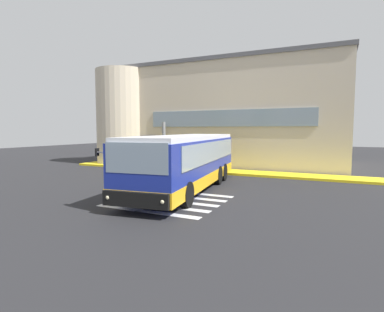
{
  "coord_description": "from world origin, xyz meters",
  "views": [
    {
      "loc": [
        8.22,
        -15.24,
        2.98
      ],
      "look_at": [
        0.93,
        0.3,
        1.5
      ],
      "focal_mm": 28.68,
      "sensor_mm": 36.0,
      "label": 1
    }
  ],
  "objects_px": {
    "bus_main_foreground": "(186,163)",
    "safety_bollard_yellow": "(213,168)",
    "passenger_near_column": "(167,155)",
    "entry_support_column": "(164,144)",
    "passenger_by_doorway": "(185,155)"
  },
  "relations": [
    {
      "from": "entry_support_column",
      "to": "safety_bollard_yellow",
      "type": "bearing_deg",
      "value": -20.59
    },
    {
      "from": "bus_main_foreground",
      "to": "passenger_by_doorway",
      "type": "relative_size",
      "value": 6.39
    },
    {
      "from": "bus_main_foreground",
      "to": "safety_bollard_yellow",
      "type": "xyz_separation_m",
      "value": [
        -0.65,
        5.33,
        -0.88
      ]
    },
    {
      "from": "safety_bollard_yellow",
      "to": "passenger_by_doorway",
      "type": "bearing_deg",
      "value": 151.62
    },
    {
      "from": "passenger_near_column",
      "to": "safety_bollard_yellow",
      "type": "height_order",
      "value": "passenger_near_column"
    },
    {
      "from": "entry_support_column",
      "to": "bus_main_foreground",
      "type": "height_order",
      "value": "entry_support_column"
    },
    {
      "from": "bus_main_foreground",
      "to": "safety_bollard_yellow",
      "type": "distance_m",
      "value": 5.44
    },
    {
      "from": "entry_support_column",
      "to": "passenger_by_doorway",
      "type": "relative_size",
      "value": 2.04
    },
    {
      "from": "passenger_near_column",
      "to": "safety_bollard_yellow",
      "type": "xyz_separation_m",
      "value": [
        3.99,
        -0.95,
        -0.66
      ]
    },
    {
      "from": "bus_main_foreground",
      "to": "safety_bollard_yellow",
      "type": "height_order",
      "value": "bus_main_foreground"
    },
    {
      "from": "entry_support_column",
      "to": "passenger_near_column",
      "type": "xyz_separation_m",
      "value": [
        0.8,
        -0.85,
        -0.75
      ]
    },
    {
      "from": "bus_main_foreground",
      "to": "passenger_by_doorway",
      "type": "xyz_separation_m",
      "value": [
        -3.47,
        6.84,
        -0.25
      ]
    },
    {
      "from": "entry_support_column",
      "to": "bus_main_foreground",
      "type": "bearing_deg",
      "value": -52.61
    },
    {
      "from": "passenger_near_column",
      "to": "passenger_by_doorway",
      "type": "relative_size",
      "value": 1.0
    },
    {
      "from": "entry_support_column",
      "to": "passenger_by_doorway",
      "type": "xyz_separation_m",
      "value": [
        1.98,
        -0.28,
        -0.78
      ]
    }
  ]
}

